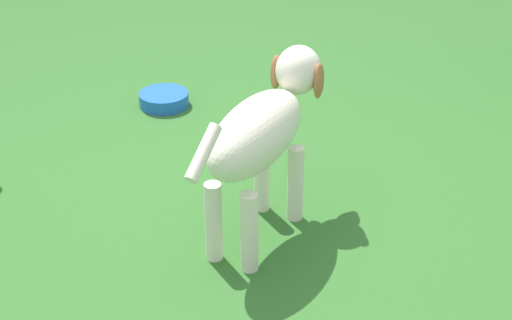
% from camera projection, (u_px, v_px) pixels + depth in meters
% --- Properties ---
extents(ground, '(14.00, 14.00, 0.00)m').
position_uv_depth(ground, '(230.00, 226.00, 2.80)').
color(ground, '#2D6026').
extents(dog, '(0.84, 0.30, 0.57)m').
position_uv_depth(dog, '(263.00, 130.00, 2.59)').
color(dog, silver).
rests_on(dog, ground).
extents(water_bowl, '(0.22, 0.22, 0.06)m').
position_uv_depth(water_bowl, '(164.00, 99.00, 3.63)').
color(water_bowl, blue).
rests_on(water_bowl, ground).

